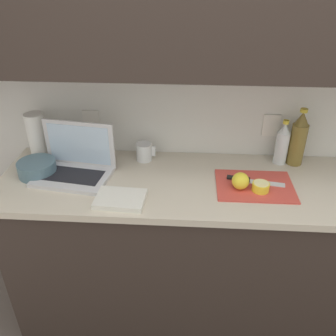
{
  "coord_description": "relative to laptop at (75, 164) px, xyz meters",
  "views": [
    {
      "loc": [
        -0.27,
        -1.47,
        1.87
      ],
      "look_at": [
        -0.36,
        -0.01,
        1.01
      ],
      "focal_mm": 38.0,
      "sensor_mm": 36.0,
      "label": 1
    }
  ],
  "objects": [
    {
      "name": "paper_towel_roll",
      "position": [
        -0.25,
        0.18,
        0.06
      ],
      "size": [
        0.1,
        0.1,
        0.25
      ],
      "color": "white",
      "rests_on": "counter_unit"
    },
    {
      "name": "bottle_green_soda",
      "position": [
        1.12,
        0.19,
        0.08
      ],
      "size": [
        0.08,
        0.08,
        0.31
      ],
      "color": "olive",
      "rests_on": "counter_unit"
    },
    {
      "name": "laptop",
      "position": [
        0.0,
        0.0,
        0.0
      ],
      "size": [
        0.39,
        0.29,
        0.26
      ],
      "rotation": [
        0.0,
        0.0,
        -0.15
      ],
      "color": "silver",
      "rests_on": "counter_unit"
    },
    {
      "name": "measuring_cup",
      "position": [
        0.32,
        0.17,
        -0.01
      ],
      "size": [
        0.1,
        0.08,
        0.1
      ],
      "color": "silver",
      "rests_on": "counter_unit"
    },
    {
      "name": "counter_unit",
      "position": [
        0.85,
        -0.03,
        -0.52
      ],
      "size": [
        2.41,
        0.6,
        0.93
      ],
      "color": "#332823",
      "rests_on": "ground_plane"
    },
    {
      "name": "lemon_half_cut",
      "position": [
        0.9,
        -0.1,
        -0.03
      ],
      "size": [
        0.08,
        0.08,
        0.04
      ],
      "color": "yellow",
      "rests_on": "cutting_board"
    },
    {
      "name": "ground_plane",
      "position": [
        0.83,
        -0.03,
        -0.99
      ],
      "size": [
        12.0,
        12.0,
        0.0
      ],
      "primitive_type": "plane",
      "color": "#564C47",
      "rests_on": "ground"
    },
    {
      "name": "bottle_oil_tall",
      "position": [
        1.05,
        0.19,
        0.05
      ],
      "size": [
        0.07,
        0.07,
        0.24
      ],
      "color": "silver",
      "rests_on": "counter_unit"
    },
    {
      "name": "knife",
      "position": [
        0.84,
        -0.02,
        -0.04
      ],
      "size": [
        0.28,
        0.07,
        0.02
      ],
      "rotation": [
        0.0,
        0.0,
        -0.16
      ],
      "color": "silver",
      "rests_on": "cutting_board"
    },
    {
      "name": "dish_towel",
      "position": [
        0.26,
        -0.22,
        -0.05
      ],
      "size": [
        0.23,
        0.17,
        0.02
      ],
      "primitive_type": "cube",
      "rotation": [
        0.0,
        0.0,
        -0.06
      ],
      "color": "silver",
      "rests_on": "counter_unit"
    },
    {
      "name": "cutting_board",
      "position": [
        0.88,
        -0.06,
        -0.06
      ],
      "size": [
        0.37,
        0.27,
        0.01
      ],
      "primitive_type": "cube",
      "color": "#D1473D",
      "rests_on": "counter_unit"
    },
    {
      "name": "bowl_white",
      "position": [
        -0.19,
        -0.02,
        -0.02
      ],
      "size": [
        0.19,
        0.19,
        0.07
      ],
      "color": "slate",
      "rests_on": "counter_unit"
    },
    {
      "name": "wall_back",
      "position": [
        0.83,
        0.2,
        0.57
      ],
      "size": [
        5.2,
        0.38,
        2.6
      ],
      "color": "white",
      "rests_on": "ground_plane"
    },
    {
      "name": "lemon_whole_beside",
      "position": [
        0.81,
        -0.09,
        -0.01
      ],
      "size": [
        0.08,
        0.08,
        0.08
      ],
      "color": "yellow",
      "rests_on": "cutting_board"
    }
  ]
}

